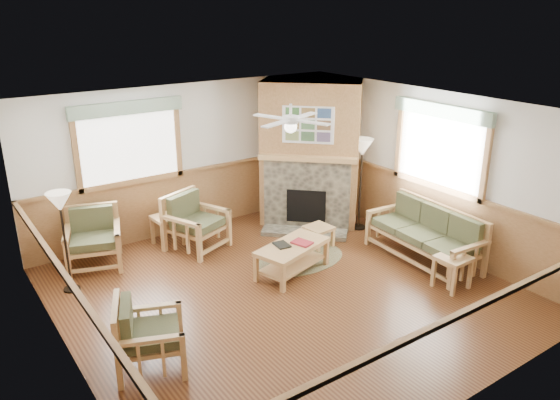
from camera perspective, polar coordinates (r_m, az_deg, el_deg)
floor at (r=8.14m, az=0.53°, el=-9.62°), size 6.00×6.00×0.01m
ceiling at (r=7.20m, az=0.60°, el=9.46°), size 6.00×6.00×0.01m
wall_back at (r=10.04m, az=-9.47°, el=4.30°), size 6.00×0.02×2.70m
wall_front at (r=5.63m, az=18.86°, el=-9.45°), size 6.00×0.02×2.70m
wall_left at (r=6.44m, az=-21.85°, el=-5.99°), size 0.02×6.00×2.70m
wall_right at (r=9.54m, az=15.42°, el=3.01°), size 0.02×6.00×2.70m
wainscot at (r=7.88m, az=0.54°, el=-6.10°), size 6.00×6.00×1.10m
fireplace at (r=10.30m, az=3.23°, el=4.94°), size 3.11×3.11×2.70m
window_back at (r=9.34m, az=-15.93°, el=10.08°), size 1.90×0.16×1.50m
window_right at (r=9.12m, az=16.90°, el=9.76°), size 0.16×1.90×1.50m
ceiling_fan at (r=7.62m, az=1.13°, el=9.73°), size 1.59×1.59×0.36m
sofa at (r=9.20m, az=14.78°, el=-3.52°), size 2.01×0.93×0.90m
armchair_back_left at (r=9.19m, az=-18.94°, el=-3.89°), size 1.05×1.05×0.93m
armchair_back_right at (r=9.41m, az=-8.74°, el=-2.34°), size 1.12×1.12×0.96m
armchair_left at (r=6.62m, az=-13.40°, el=-13.46°), size 0.99×0.99×0.86m
coffee_table at (r=8.56m, az=1.28°, el=-6.18°), size 1.33×0.92×0.49m
end_table_chairs at (r=9.73m, az=-11.63°, el=-3.11°), size 0.51×0.49×0.53m
end_table_sofa at (r=8.53m, az=17.52°, el=-7.19°), size 0.46×0.44×0.51m
footstool at (r=9.52m, az=4.06°, el=-3.81°), size 0.46×0.46×0.37m
braided_rug at (r=9.11m, az=2.01°, el=-6.15°), size 2.07×2.07×0.01m
floor_lamp_left at (r=8.43m, az=-21.53°, el=-4.15°), size 0.42×0.42×1.53m
floor_lamp_right at (r=10.13m, az=8.41°, el=1.63°), size 0.48×0.48×1.73m
book_red at (r=8.49m, az=2.32°, el=-4.39°), size 0.30×0.35×0.03m
book_dark at (r=8.42m, az=0.19°, el=-4.63°), size 0.23×0.29×0.02m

